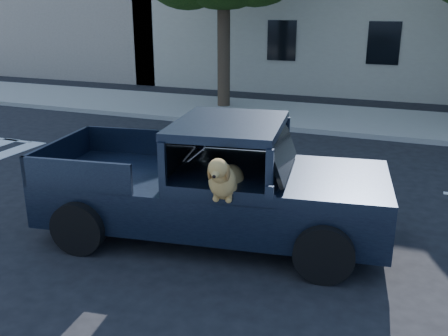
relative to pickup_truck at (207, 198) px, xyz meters
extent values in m
plane|color=black|center=(0.41, 0.08, -0.65)|extent=(120.00, 120.00, 0.00)
cube|color=gray|center=(0.41, 9.28, -0.57)|extent=(60.00, 4.00, 0.15)
cylinder|color=#332619|center=(-3.59, 9.68, 1.55)|extent=(0.44, 0.44, 4.40)
cube|color=black|center=(0.08, 0.04, 0.00)|extent=(5.58, 2.82, 0.68)
cube|color=black|center=(1.96, 0.32, 0.42)|extent=(1.83, 2.26, 0.16)
cube|color=black|center=(0.34, 0.07, 1.20)|extent=(1.87, 2.19, 0.12)
cube|color=black|center=(1.16, 0.20, 0.84)|extent=(0.52, 1.78, 0.58)
cube|color=black|center=(0.61, -0.35, 0.20)|extent=(0.64, 0.64, 0.39)
cube|color=black|center=(1.34, -1.07, 0.67)|extent=(0.11, 0.07, 0.16)
camera|label=1|loc=(2.99, -6.77, 2.92)|focal=40.00mm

